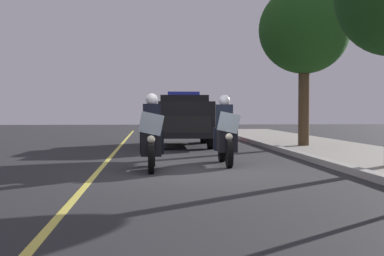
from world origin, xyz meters
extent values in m
plane|color=#28282B|center=(0.00, 0.00, 0.00)|extent=(80.00, 80.00, 0.00)
cube|color=#9E9B93|center=(0.00, 3.21, 0.07)|extent=(48.00, 0.24, 0.15)
cube|color=#E0D14C|center=(0.00, -2.16, 0.00)|extent=(48.00, 0.12, 0.01)
cylinder|color=black|center=(0.23, -1.00, 0.32)|extent=(0.64, 0.13, 0.64)
cylinder|color=black|center=(-1.27, -0.97, 0.32)|extent=(0.64, 0.15, 0.64)
cube|color=black|center=(-0.50, -0.99, 0.62)|extent=(1.21, 0.46, 0.56)
ellipsoid|color=black|center=(-0.45, -0.99, 0.92)|extent=(0.57, 0.33, 0.24)
cube|color=silver|center=(0.13, -1.00, 1.05)|extent=(0.07, 0.56, 0.53)
sphere|color=#F9F4CC|center=(0.19, -1.00, 0.72)|extent=(0.17, 0.17, 0.17)
sphere|color=red|center=(0.00, -1.16, 0.98)|extent=(0.09, 0.09, 0.09)
sphere|color=#1933F2|center=(0.01, -0.84, 0.98)|extent=(0.09, 0.09, 0.09)
cube|color=black|center=(-0.73, -0.98, 1.18)|extent=(0.29, 0.41, 0.60)
cube|color=black|center=(-0.66, -0.79, 0.62)|extent=(0.18, 0.14, 0.56)
cube|color=black|center=(-0.67, -1.19, 0.62)|extent=(0.18, 0.14, 0.56)
sphere|color=white|center=(-0.71, -0.98, 1.58)|extent=(0.28, 0.28, 0.28)
cylinder|color=black|center=(-0.72, 0.80, 0.32)|extent=(0.64, 0.13, 0.64)
cylinder|color=black|center=(-2.22, 0.83, 0.32)|extent=(0.64, 0.15, 0.64)
cube|color=black|center=(-1.45, 0.81, 0.62)|extent=(1.21, 0.46, 0.56)
ellipsoid|color=black|center=(-1.40, 0.81, 0.92)|extent=(0.57, 0.33, 0.24)
cube|color=silver|center=(-0.82, 0.80, 1.05)|extent=(0.07, 0.56, 0.53)
sphere|color=#F9F4CC|center=(-0.76, 0.80, 0.72)|extent=(0.17, 0.17, 0.17)
sphere|color=red|center=(-0.95, 0.64, 0.98)|extent=(0.09, 0.09, 0.09)
sphere|color=#1933F2|center=(-0.94, 0.96, 0.98)|extent=(0.09, 0.09, 0.09)
cube|color=black|center=(-1.68, 0.82, 1.18)|extent=(0.29, 0.41, 0.60)
cube|color=black|center=(-1.61, 1.02, 0.62)|extent=(0.18, 0.14, 0.56)
cube|color=black|center=(-1.62, 0.62, 0.62)|extent=(0.18, 0.14, 0.56)
sphere|color=silver|center=(-1.66, 0.82, 1.58)|extent=(0.28, 0.28, 0.28)
cube|color=black|center=(-8.44, 0.23, 1.02)|extent=(4.94, 2.00, 1.24)
cube|color=black|center=(-8.74, 0.24, 1.72)|extent=(2.43, 1.80, 0.36)
cube|color=#2633D8|center=(-8.54, 0.24, 1.98)|extent=(0.30, 1.21, 0.14)
cube|color=black|center=(-6.04, 0.19, 0.88)|extent=(0.15, 1.62, 0.56)
cylinder|color=black|center=(-6.87, 1.10, 0.40)|extent=(0.81, 0.30, 0.80)
cylinder|color=black|center=(-6.91, -0.70, 0.40)|extent=(0.81, 0.30, 0.80)
cylinder|color=black|center=(-9.97, 1.16, 0.40)|extent=(0.81, 0.30, 0.80)
cylinder|color=black|center=(-10.01, -0.63, 0.40)|extent=(0.81, 0.30, 0.80)
cylinder|color=black|center=(-10.92, 2.36, 0.33)|extent=(0.66, 0.05, 0.66)
cylinder|color=black|center=(-12.02, 2.38, 0.33)|extent=(0.66, 0.05, 0.66)
cube|color=red|center=(-11.47, 2.37, 0.60)|extent=(1.00, 0.08, 0.36)
cube|color=black|center=(-11.52, 2.37, 1.20)|extent=(0.25, 0.32, 0.56)
sphere|color=tan|center=(-11.49, 2.37, 1.58)|extent=(0.22, 0.22, 0.22)
cylinder|color=#4C3823|center=(-6.94, 4.40, 1.51)|extent=(0.39, 0.39, 2.81)
ellipsoid|color=#1E4C19|center=(-6.94, 4.40, 4.19)|extent=(3.20, 3.20, 3.10)
camera|label=1|loc=(11.27, -1.02, 1.31)|focal=49.13mm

